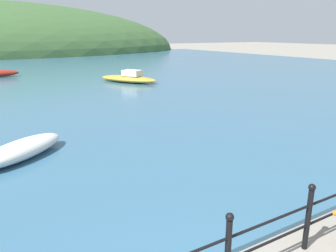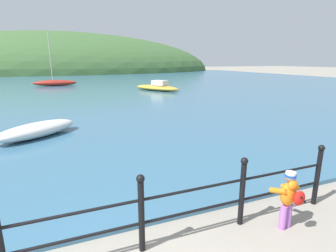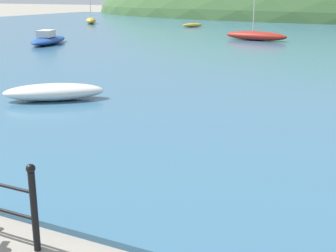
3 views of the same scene
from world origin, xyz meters
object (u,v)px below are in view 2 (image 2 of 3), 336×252
boat_far_left (37,130)px  boat_mid_harbor (157,87)px  child_in_coat (289,195)px  boat_red_dinghy (55,83)px

boat_far_left → boat_mid_harbor: 15.15m
child_in_coat → boat_mid_harbor: bearing=76.6°
boat_far_left → boat_mid_harbor: size_ratio=0.62×
boat_far_left → boat_red_dinghy: 20.44m
boat_far_left → boat_red_dinghy: (0.26, 20.44, 0.07)m
boat_far_left → boat_mid_harbor: bearing=54.2°
boat_far_left → boat_red_dinghy: boat_red_dinghy is taller
child_in_coat → boat_mid_harbor: (4.63, 19.43, -0.22)m
child_in_coat → boat_red_dinghy: boat_red_dinghy is taller
boat_far_left → boat_red_dinghy: bearing=89.3°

